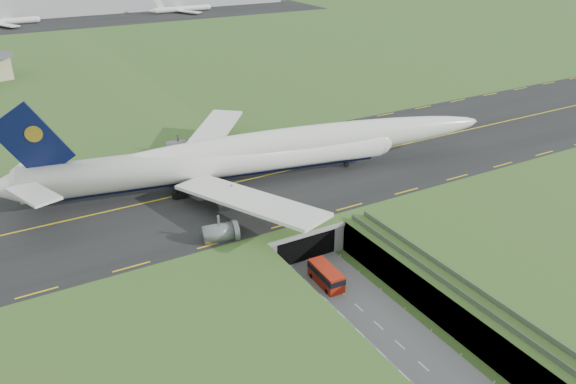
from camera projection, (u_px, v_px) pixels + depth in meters
ground at (331, 283)px, 95.13m from camera, size 900.00×900.00×0.00m
airfield_deck at (331, 268)px, 93.83m from camera, size 800.00×800.00×6.00m
trench_road at (357, 306)px, 89.21m from camera, size 12.00×75.00×0.20m
taxiway at (245, 181)px, 118.36m from camera, size 800.00×44.00×0.18m
tunnel_portal at (283, 224)px, 106.78m from camera, size 17.00×22.30×6.00m
guideway at (466, 297)px, 82.74m from camera, size 3.00×53.00×7.05m
jumbo_jet at (252, 155)px, 115.88m from camera, size 105.80×65.23×21.94m
shuttle_tram at (326, 276)px, 94.11m from camera, size 3.23×7.84×3.15m
cargo_terminal at (45, 2)px, 323.69m from camera, size 320.00×67.00×15.60m
distant_hills at (108, 2)px, 462.56m from camera, size 700.00×91.00×60.00m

